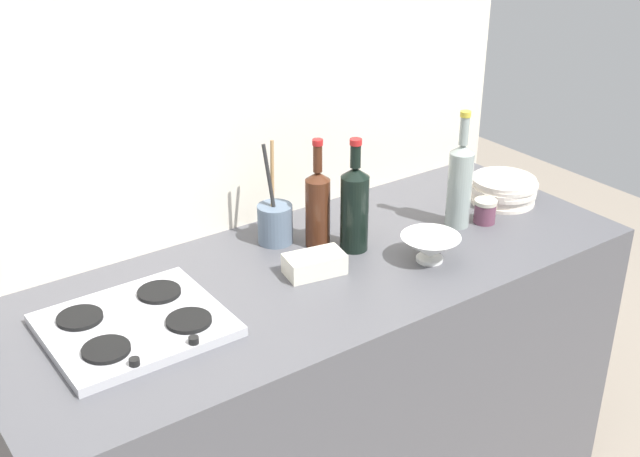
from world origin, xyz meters
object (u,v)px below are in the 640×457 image
Objects in this scene: wine_bottle_leftmost at (318,206)px; wine_bottle_mid_left at (460,183)px; mixing_bowl at (430,247)px; utensil_crock at (275,222)px; condiment_jar_front at (485,211)px; wine_bottle_mid_right at (355,206)px; plate_stack at (504,190)px; stovetop_hob at (135,325)px; butter_dish at (315,264)px.

wine_bottle_leftmost is 0.44m from wine_bottle_mid_left.
utensil_crock reaches higher than mixing_bowl.
condiment_jar_front is (0.08, -0.03, -0.10)m from wine_bottle_mid_left.
utensil_crock is at bearing 135.74° from wine_bottle_leftmost.
condiment_jar_front is (0.50, -0.17, -0.08)m from wine_bottle_leftmost.
utensil_crock is at bearing 133.67° from wine_bottle_mid_right.
wine_bottle_mid_right is (-0.34, 0.06, -0.01)m from wine_bottle_mid_left.
plate_stack is 0.66× the size of wine_bottle_leftmost.
wine_bottle_mid_left is at bearing 28.56° from mixing_bowl.
wine_bottle_mid_right reaches higher than mixing_bowl.
wine_bottle_leftmost reaches higher than plate_stack.
butter_dish reaches higher than stovetop_hob.
plate_stack is 0.49m from mixing_bowl.
utensil_crock is (0.01, 0.22, 0.03)m from butter_dish.
utensil_crock is (-0.09, 0.09, -0.06)m from wine_bottle_leftmost.
mixing_bowl is at bearing -164.28° from condiment_jar_front.
wine_bottle_mid_left is 2.16× the size of mixing_bowl.
butter_dish is 2.14× the size of condiment_jar_front.
wine_bottle_mid_right is at bearing -48.77° from wine_bottle_leftmost.
plate_stack is 1.28× the size of mixing_bowl.
mixing_bowl is 1.05× the size of butter_dish.
wine_bottle_mid_left is 1.19× the size of utensil_crock.
mixing_bowl is at bearing -52.60° from wine_bottle_leftmost.
plate_stack is at bearing -13.76° from utensil_crock.
utensil_crock is at bearing 166.24° from plate_stack.
condiment_jar_front is at bearing -3.90° from butter_dish.
wine_bottle_leftmost reaches higher than condiment_jar_front.
wine_bottle_leftmost is 0.33m from mixing_bowl.
wine_bottle_mid_right is 2.08× the size of butter_dish.
butter_dish is (0.50, -0.02, 0.01)m from stovetop_hob.
plate_stack is 0.71× the size of utensil_crock.
wine_bottle_mid_left is at bearing -18.35° from wine_bottle_leftmost.
wine_bottle_mid_right is 1.10× the size of utensil_crock.
wine_bottle_mid_left is at bearing -23.98° from utensil_crock.
wine_bottle_leftmost reaches higher than utensil_crock.
wine_bottle_leftmost is 0.19m from butter_dish.
mixing_bowl is 2.24× the size of condiment_jar_front.
butter_dish is at bearing 179.30° from wine_bottle_mid_left.
utensil_crock is at bearing 156.02° from wine_bottle_mid_left.
plate_stack reaches higher than butter_dish.
stovetop_hob is at bearing -177.51° from wine_bottle_mid_right.
wine_bottle_leftmost is 4.33× the size of condiment_jar_front.
condiment_jar_front is (0.43, -0.09, -0.09)m from wine_bottle_mid_right.
wine_bottle_leftmost is at bearing 127.40° from mixing_bowl.
utensil_crock is (-0.75, 0.18, 0.02)m from plate_stack.
mixing_bowl is 0.32m from butter_dish.
wine_bottle_leftmost is at bearing 51.77° from butter_dish.
wine_bottle_mid_left is 0.56m from utensil_crock.
plate_stack is at bearing -1.71° from wine_bottle_mid_right.
wine_bottle_mid_left is at bearing -9.63° from wine_bottle_mid_right.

